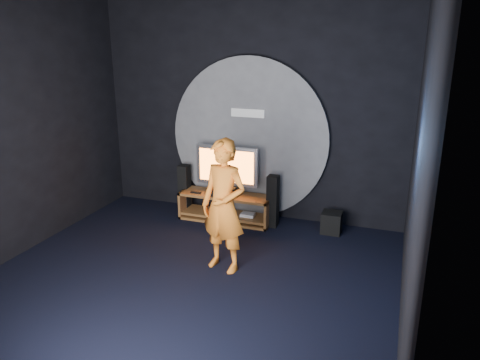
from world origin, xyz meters
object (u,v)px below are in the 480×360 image
object	(u,v)px
tower_speaker_left	(185,189)
subwoofer	(332,222)
tv	(227,168)
media_console	(226,209)
player	(224,206)
tower_speaker_right	(273,201)

from	to	relation	value
tower_speaker_left	subwoofer	xyz separation A→B (m)	(2.48, -0.01, -0.25)
tv	subwoofer	size ratio (longest dim) A/B	3.14
media_console	subwoofer	xyz separation A→B (m)	(1.69, 0.09, -0.03)
tower_speaker_left	player	size ratio (longest dim) A/B	0.48
tower_speaker_right	player	xyz separation A→B (m)	(-0.21, -1.54, 0.44)
media_console	tv	world-z (taller)	tv
media_console	tv	distance (m)	0.68
tv	tower_speaker_left	world-z (taller)	tv
tower_speaker_right	media_console	bearing A→B (deg)	-178.18
media_console	tower_speaker_left	distance (m)	0.82
tower_speaker_right	subwoofer	world-z (taller)	tower_speaker_right
tower_speaker_right	player	bearing A→B (deg)	-97.73
tower_speaker_right	tv	bearing A→B (deg)	176.87
media_console	tower_speaker_right	xyz separation A→B (m)	(0.77, 0.02, 0.22)
tower_speaker_right	player	world-z (taller)	player
tower_speaker_left	player	world-z (taller)	player
tower_speaker_left	tower_speaker_right	size ratio (longest dim) A/B	1.00
tower_speaker_left	tower_speaker_right	xyz separation A→B (m)	(1.56, -0.08, 0.00)
media_console	subwoofer	bearing A→B (deg)	2.96
tv	player	bearing A→B (deg)	-70.20
tv	tower_speaker_left	xyz separation A→B (m)	(-0.78, 0.03, -0.46)
tv	subwoofer	xyz separation A→B (m)	(1.70, 0.02, -0.71)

